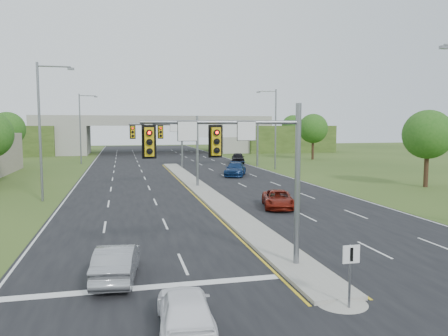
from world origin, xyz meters
TOP-DOWN VIEW (x-y plane):
  - ground at (0.00, 0.00)m, footprint 240.00×240.00m
  - road at (0.00, 35.00)m, footprint 24.00×160.00m
  - median at (0.00, 23.00)m, footprint 2.00×54.00m
  - median_nose at (0.00, -4.00)m, footprint 2.00×2.00m
  - lane_markings at (-0.60, 28.91)m, footprint 23.72×160.00m
  - signal_mast_near at (-2.26, -0.07)m, footprint 6.62×0.60m
  - signal_mast_far at (-2.26, 24.93)m, footprint 6.62×0.60m
  - keep_right_sign at (0.00, -4.53)m, footprint 0.60×0.13m
  - sign_gantry at (6.68, 44.92)m, footprint 11.58×0.44m
  - overpass at (0.00, 80.00)m, footprint 80.00×14.00m
  - lightpole_l_mid at (-13.30, 20.00)m, footprint 2.85×0.25m
  - lightpole_l_far at (-13.30, 55.00)m, footprint 2.85×0.25m
  - lightpole_r_far at (13.30, 40.00)m, footprint 2.85×0.25m
  - tree_l_mid at (-24.00, 55.00)m, footprint 5.20×5.20m
  - tree_r_near at (22.00, 20.00)m, footprint 4.80×4.80m
  - tree_r_mid at (26.00, 55.00)m, footprint 5.20×5.20m
  - tree_back_b at (-24.00, 94.00)m, footprint 5.60×5.60m
  - tree_back_c at (24.00, 94.00)m, footprint 5.60×5.60m
  - tree_back_d at (38.00, 94.00)m, footprint 6.00×6.00m
  - car_white at (-5.49, -4.82)m, footprint 1.79×4.01m
  - car_silver at (-7.49, 0.18)m, footprint 1.96×4.37m
  - car_far_a at (3.95, 12.92)m, footprint 3.17×4.98m
  - car_far_b at (6.07, 33.49)m, footprint 4.07×5.94m
  - car_far_c at (11.00, 50.62)m, footprint 3.04×5.26m

SIDE VIEW (x-z plane):
  - ground at x=0.00m, z-range 0.00..0.00m
  - road at x=0.00m, z-range 0.00..0.02m
  - lane_markings at x=-0.60m, z-range 0.02..0.03m
  - median at x=0.00m, z-range 0.02..0.18m
  - median_nose at x=0.00m, z-range 0.02..0.18m
  - car_far_a at x=3.95m, z-range 0.02..1.30m
  - car_white at x=-5.49m, z-range 0.02..1.36m
  - car_silver at x=-7.49m, z-range 0.02..1.41m
  - car_far_b at x=6.07m, z-range 0.02..1.62m
  - car_far_c at x=11.00m, z-range 0.02..1.70m
  - keep_right_sign at x=0.00m, z-range 0.42..2.62m
  - overpass at x=0.00m, z-range -0.50..7.60m
  - signal_mast_near at x=-2.26m, z-range 1.23..8.23m
  - signal_mast_far at x=-2.26m, z-range 1.23..8.23m
  - tree_r_near at x=22.00m, z-range 1.38..8.98m
  - sign_gantry at x=6.68m, z-range 1.90..8.58m
  - tree_l_mid at x=-24.00m, z-range 1.44..9.57m
  - tree_r_mid at x=26.00m, z-range 1.44..9.57m
  - tree_back_b at x=-24.00m, z-range 1.35..9.67m
  - tree_back_c at x=24.00m, z-range 1.35..9.67m
  - tree_back_d at x=38.00m, z-range 1.41..10.26m
  - lightpole_l_mid at x=-13.30m, z-range 0.60..11.60m
  - lightpole_l_far at x=-13.30m, z-range 0.60..11.60m
  - lightpole_r_far at x=13.30m, z-range 0.60..11.60m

